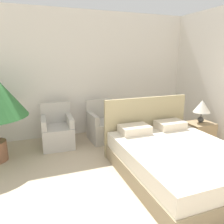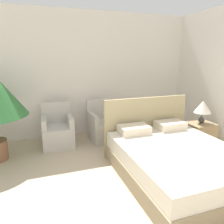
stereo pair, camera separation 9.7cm
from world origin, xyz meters
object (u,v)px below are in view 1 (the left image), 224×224
Objects in this scene: bed at (176,159)px; table_lamp at (202,107)px; armchair_near_window_left at (58,133)px; armchair_near_window_right at (104,128)px; nightstand at (199,135)px.

bed is 4.58× the size of table_lamp.
armchair_near_window_right is at bearing 2.58° from armchair_near_window_left.
armchair_near_window_right is at bearing 107.51° from bed.
nightstand is (2.79, -1.11, -0.02)m from armchair_near_window_left.
armchair_near_window_left is 3.00m from nightstand.
armchair_near_window_left and armchair_near_window_right have the same top height.
table_lamp reaches higher than nightstand.
table_lamp is (2.80, -1.09, 0.58)m from armchair_near_window_left.
armchair_near_window_right is at bearing 147.73° from nightstand.
bed is at bearing -146.03° from table_lamp.
bed is 1.97m from armchair_near_window_right.
nightstand is at bearing -19.08° from armchair_near_window_left.
table_lamp is at bearing 44.73° from nightstand.
table_lamp is at bearing -34.33° from armchair_near_window_right.
nightstand is at bearing 33.83° from bed.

